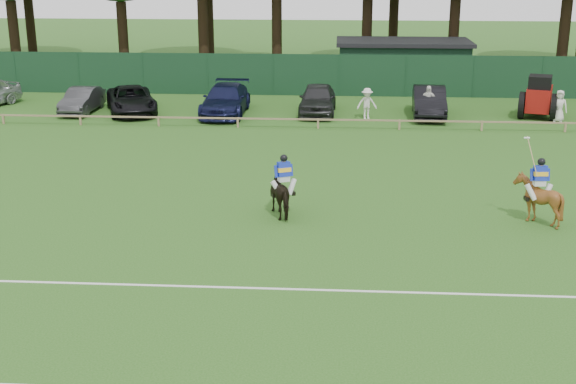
# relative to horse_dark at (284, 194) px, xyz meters

# --- Properties ---
(ground) EXTENTS (160.00, 160.00, 0.00)m
(ground) POSITION_rel_horse_dark_xyz_m (-0.24, -4.87, -0.75)
(ground) COLOR #1E4C14
(ground) RESTS_ON ground
(horse_dark) EXTENTS (1.43, 1.95, 1.50)m
(horse_dark) POSITION_rel_horse_dark_xyz_m (0.00, 0.00, 0.00)
(horse_dark) COLOR black
(horse_dark) RESTS_ON ground
(horse_chestnut) EXTENTS (1.39, 1.54, 1.59)m
(horse_chestnut) POSITION_rel_horse_dark_xyz_m (8.21, -0.19, 0.05)
(horse_chestnut) COLOR brown
(horse_chestnut) RESTS_ON ground
(sedan_grey) EXTENTS (1.49, 4.07, 1.33)m
(sedan_grey) POSITION_rel_horse_dark_xyz_m (-12.16, 16.29, -0.08)
(sedan_grey) COLOR #323335
(sedan_grey) RESTS_ON ground
(suv_black) EXTENTS (4.00, 5.64, 1.43)m
(suv_black) POSITION_rel_horse_dark_xyz_m (-9.43, 16.25, -0.03)
(suv_black) COLOR black
(suv_black) RESTS_ON ground
(sedan_navy) EXTENTS (2.31, 5.48, 1.58)m
(sedan_navy) POSITION_rel_horse_dark_xyz_m (-4.29, 16.22, 0.04)
(sedan_navy) COLOR #111537
(sedan_navy) RESTS_ON ground
(hatch_grey) EXTENTS (2.00, 4.74, 1.60)m
(hatch_grey) POSITION_rel_horse_dark_xyz_m (0.63, 16.73, 0.05)
(hatch_grey) COLOR #29292B
(hatch_grey) RESTS_ON ground
(estate_black) EXTENTS (1.94, 4.85, 1.57)m
(estate_black) POSITION_rel_horse_dark_xyz_m (6.54, 16.42, 0.04)
(estate_black) COLOR black
(estate_black) RESTS_ON ground
(spectator_left) EXTENTS (1.12, 0.74, 1.62)m
(spectator_left) POSITION_rel_horse_dark_xyz_m (3.23, 15.60, 0.06)
(spectator_left) COLOR silver
(spectator_left) RESTS_ON ground
(spectator_mid) EXTENTS (1.10, 0.63, 1.77)m
(spectator_mid) POSITION_rel_horse_dark_xyz_m (6.39, 15.71, 0.13)
(spectator_mid) COLOR silver
(spectator_mid) RESTS_ON ground
(spectator_right) EXTENTS (0.91, 0.71, 1.65)m
(spectator_right) POSITION_rel_horse_dark_xyz_m (13.01, 15.43, 0.08)
(spectator_right) COLOR silver
(spectator_right) RESTS_ON ground
(rider_dark) EXTENTS (0.91, 0.56, 1.41)m
(rider_dark) POSITION_rel_horse_dark_xyz_m (0.00, -0.01, 0.69)
(rider_dark) COLOR silver
(rider_dark) RESTS_ON ground
(rider_chestnut) EXTENTS (0.94, 0.56, 2.05)m
(rider_chestnut) POSITION_rel_horse_dark_xyz_m (8.21, -0.21, 0.78)
(rider_chestnut) COLOR silver
(rider_chestnut) RESTS_ON ground
(pitch_lines) EXTENTS (60.00, 5.10, 0.01)m
(pitch_lines) POSITION_rel_horse_dark_xyz_m (-0.24, -8.37, -0.74)
(pitch_lines) COLOR silver
(pitch_lines) RESTS_ON ground
(pitch_rail) EXTENTS (62.10, 0.10, 0.50)m
(pitch_rail) POSITION_rel_horse_dark_xyz_m (-0.24, 13.13, -0.30)
(pitch_rail) COLOR #997F5B
(pitch_rail) RESTS_ON ground
(perimeter_fence) EXTENTS (92.08, 0.08, 2.50)m
(perimeter_fence) POSITION_rel_horse_dark_xyz_m (-0.24, 22.13, 0.50)
(perimeter_fence) COLOR #14351E
(perimeter_fence) RESTS_ON ground
(utility_shed) EXTENTS (8.40, 4.40, 3.04)m
(utility_shed) POSITION_rel_horse_dark_xyz_m (5.76, 25.13, 0.79)
(utility_shed) COLOR #14331E
(utility_shed) RESTS_ON ground
(tree_row) EXTENTS (96.00, 12.00, 21.00)m
(tree_row) POSITION_rel_horse_dark_xyz_m (1.76, 30.13, -0.75)
(tree_row) COLOR #26561C
(tree_row) RESTS_ON ground
(tractor) EXTENTS (2.48, 3.07, 2.25)m
(tractor) POSITION_rel_horse_dark_xyz_m (12.23, 16.49, 0.32)
(tractor) COLOR maroon
(tractor) RESTS_ON ground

